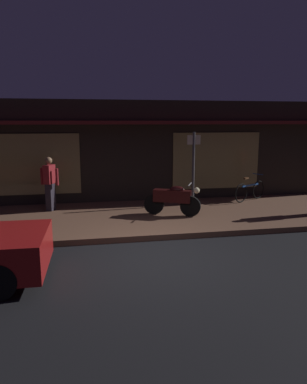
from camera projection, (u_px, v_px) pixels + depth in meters
The scene contains 7 objects.
ground_plane at pixel (155, 256), 7.84m from camera, with size 60.00×60.00×0.00m, color black.
sidewalk_slab at pixel (136, 217), 10.72m from camera, with size 18.00×4.00×0.15m, color brown.
storefront_building at pixel (123, 150), 13.66m from camera, with size 18.00×3.30×3.60m.
motorcycle at pixel (173, 199), 10.61m from camera, with size 1.59×0.89×0.97m.
bicycle_parked at pixel (250, 191), 12.60m from camera, with size 1.47×0.84×0.91m.
person_photographer at pixel (50, 183), 11.12m from camera, with size 0.59×0.44×1.67m.
sign_post at pixel (193, 164), 11.83m from camera, with size 0.44×0.09×2.40m.
Camera 1 is at (-1.39, -7.29, 2.89)m, focal length 33.71 mm.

